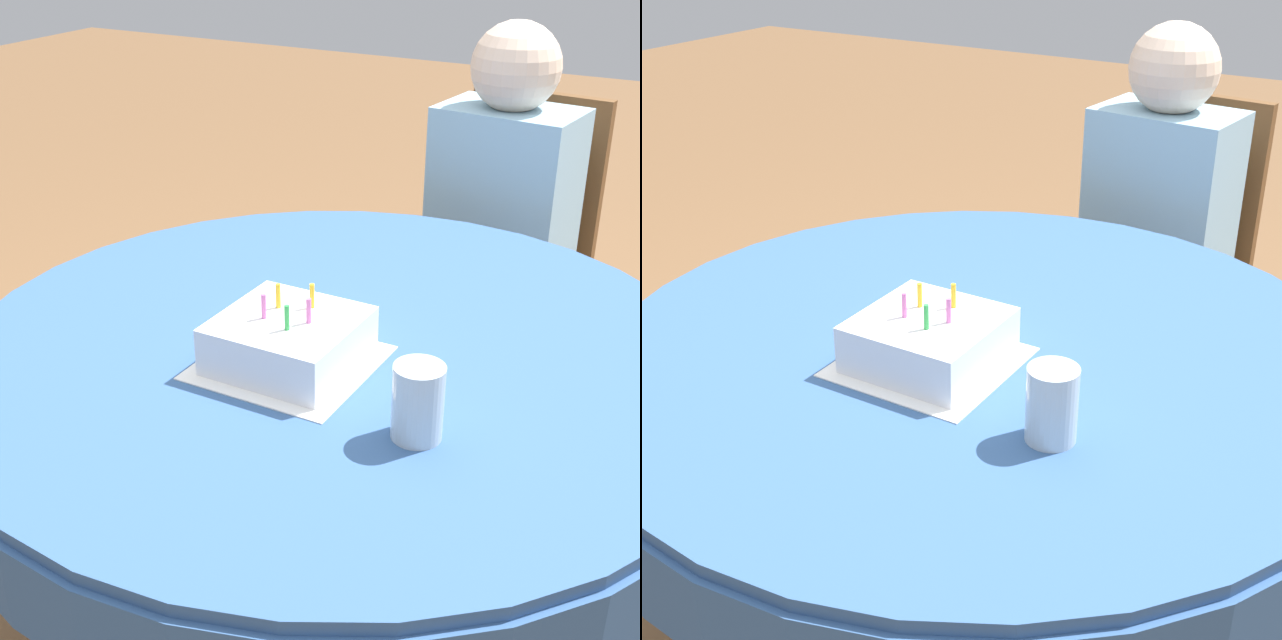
{
  "view_description": "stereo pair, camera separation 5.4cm",
  "coord_description": "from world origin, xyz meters",
  "views": [
    {
      "loc": [
        0.61,
        -1.16,
        1.42
      ],
      "look_at": [
        -0.01,
        -0.03,
        0.77
      ],
      "focal_mm": 50.0,
      "sensor_mm": 36.0,
      "label": 1
    },
    {
      "loc": [
        0.65,
        -1.13,
        1.42
      ],
      "look_at": [
        -0.01,
        -0.03,
        0.77
      ],
      "focal_mm": 50.0,
      "sensor_mm": 36.0,
      "label": 2
    }
  ],
  "objects": [
    {
      "name": "chair",
      "position": [
        0.0,
        0.97,
        0.5
      ],
      "size": [
        0.45,
        0.45,
        0.92
      ],
      "rotation": [
        0.0,
        0.0,
        -0.11
      ],
      "color": "brown",
      "rests_on": "ground_plane"
    },
    {
      "name": "napkin",
      "position": [
        -0.03,
        -0.11,
        0.72
      ],
      "size": [
        0.26,
        0.26,
        0.0
      ],
      "color": "white",
      "rests_on": "dining_table"
    },
    {
      "name": "dining_table",
      "position": [
        0.0,
        0.0,
        0.64
      ],
      "size": [
        1.28,
        1.28,
        0.72
      ],
      "color": "#335689",
      "rests_on": "ground_plane"
    },
    {
      "name": "person",
      "position": [
        -0.01,
        0.87,
        0.68
      ],
      "size": [
        0.35,
        0.33,
        1.12
      ],
      "rotation": [
        0.0,
        0.0,
        -0.11
      ],
      "color": "beige",
      "rests_on": "ground_plane"
    },
    {
      "name": "drinking_glass",
      "position": [
        0.23,
        -0.2,
        0.78
      ],
      "size": [
        0.07,
        0.07,
        0.11
      ],
      "color": "silver",
      "rests_on": "dining_table"
    },
    {
      "name": "birthday_cake",
      "position": [
        -0.03,
        -0.11,
        0.76
      ],
      "size": [
        0.21,
        0.21,
        0.12
      ],
      "color": "white",
      "rests_on": "dining_table"
    }
  ]
}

